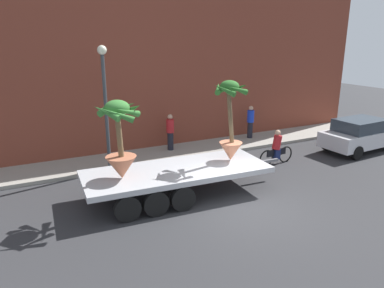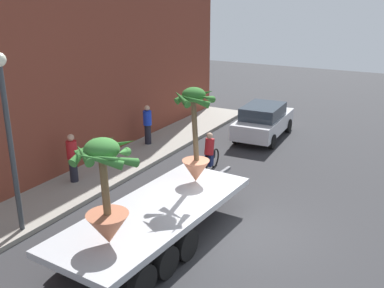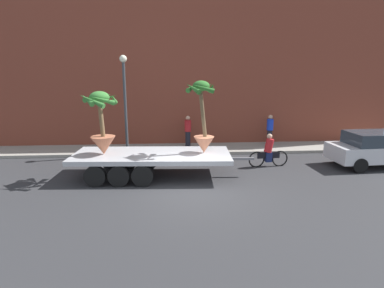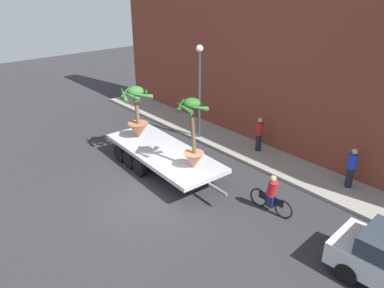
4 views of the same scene
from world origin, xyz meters
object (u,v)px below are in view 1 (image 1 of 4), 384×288
Objects in this scene: pedestrian_near_gate at (250,121)px; pedestrian_far_left at (170,131)px; street_lamp at (105,92)px; potted_palm_rear at (120,142)px; cyclist at (277,149)px; flatbed_trailer at (170,176)px; potted_palm_middle at (230,124)px; parked_car at (361,134)px.

pedestrian_near_gate is 4.62m from pedestrian_far_left.
street_lamp is at bearing -171.52° from pedestrian_near_gate.
cyclist is at bearing 8.62° from potted_palm_rear.
potted_palm_rear is at bearing -171.38° from cyclist.
flatbed_trailer is 4.29× the size of pedestrian_far_left.
flatbed_trailer is at bearing -144.88° from pedestrian_near_gate.
pedestrian_far_left is (-4.62, -0.09, 0.00)m from pedestrian_near_gate.
potted_palm_middle is 5.06m from street_lamp.
parked_car reaches higher than flatbed_trailer.
cyclist is 3.79m from pedestrian_near_gate.
street_lamp is (-3.51, 3.53, 0.90)m from potted_palm_middle.
potted_palm_rear is 0.86× the size of potted_palm_middle.
parked_car is at bearing -46.76° from pedestrian_near_gate.
potted_palm_rear is 0.59× the size of parked_car.
street_lamp is (-1.21, 3.47, 2.46)m from flatbed_trailer.
potted_palm_middle is at bearing -45.13° from street_lamp.
pedestrian_far_left is at bearing 51.53° from potted_palm_rear.
pedestrian_near_gate is (1.17, 3.58, 0.37)m from cyclist.
pedestrian_far_left is at bearing 66.58° from flatbed_trailer.
flatbed_trailer is 2.78m from potted_palm_middle.
pedestrian_far_left is (-0.34, 4.60, -1.29)m from potted_palm_middle.
street_lamp is at bearing -161.40° from pedestrian_far_left.
pedestrian_near_gate is at bearing 133.24° from parked_car.
parked_car is at bearing 3.65° from potted_palm_rear.
cyclist is at bearing -20.09° from street_lamp.
flatbed_trailer is at bearing -113.42° from pedestrian_far_left.
street_lamp is at bearing 166.58° from parked_car.
pedestrian_far_left is at bearing 94.18° from potted_palm_middle.
potted_palm_rear reaches higher than pedestrian_far_left.
flatbed_trailer is 2.55× the size of potted_palm_middle.
pedestrian_far_left is (-8.28, 3.80, 0.22)m from parked_car.
potted_palm_middle is 8.13m from parked_car.
pedestrian_far_left is at bearing 134.64° from cyclist.
parked_car is 0.88× the size of street_lamp.
cyclist is at bearing 19.58° from potted_palm_middle.
pedestrian_far_left is 0.35× the size of street_lamp.
potted_palm_middle is at bearing -85.82° from pedestrian_far_left.
potted_palm_middle is at bearing -0.50° from potted_palm_rear.
flatbed_trailer is 1.73× the size of parked_car.
potted_palm_middle is 1.68× the size of pedestrian_far_left.
parked_car is 2.49× the size of pedestrian_near_gate.
parked_car is at bearing 5.71° from potted_palm_middle.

